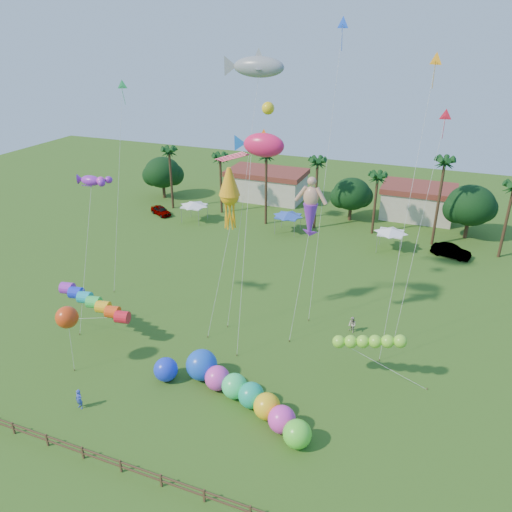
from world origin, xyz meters
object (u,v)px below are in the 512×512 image
at_px(car_b, 451,251).
at_px(caterpillar_inflatable, 242,392).
at_px(spectator_b, 352,325).
at_px(car_a, 161,211).
at_px(blue_ball, 166,369).
at_px(spectator_a, 79,399).

bearing_deg(car_b, caterpillar_inflatable, 172.51).
height_order(car_b, spectator_b, spectator_b).
xyz_separation_m(car_a, blue_ball, (20.98, -33.44, 0.30)).
relative_size(caterpillar_inflatable, blue_ball, 6.14).
relative_size(car_a, spectator_b, 2.50).
relative_size(car_a, spectator_a, 2.43).
bearing_deg(car_a, spectator_b, -94.14).
height_order(car_a, blue_ball, blue_ball).
height_order(car_b, spectator_a, spectator_a).
height_order(spectator_b, caterpillar_inflatable, caterpillar_inflatable).
relative_size(car_a, car_b, 0.85).
height_order(car_a, caterpillar_inflatable, caterpillar_inflatable).
relative_size(car_b, spectator_a, 2.86).
relative_size(car_b, blue_ball, 2.38).
height_order(spectator_a, spectator_b, spectator_a).
height_order(car_a, car_b, car_b).
height_order(spectator_a, caterpillar_inflatable, caterpillar_inflatable).
distance_m(spectator_b, blue_ball, 17.67).
bearing_deg(car_b, car_a, 104.77).
relative_size(spectator_a, caterpillar_inflatable, 0.14).
relative_size(car_b, caterpillar_inflatable, 0.39).
xyz_separation_m(car_a, spectator_a, (16.69, -38.75, 0.14)).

